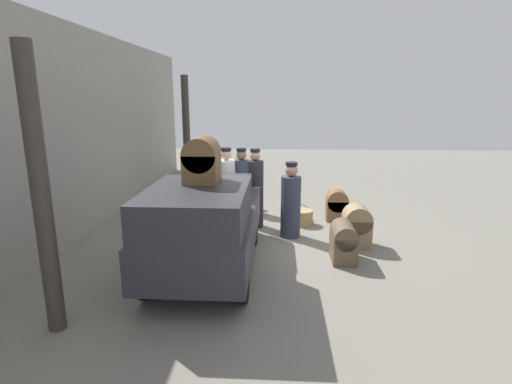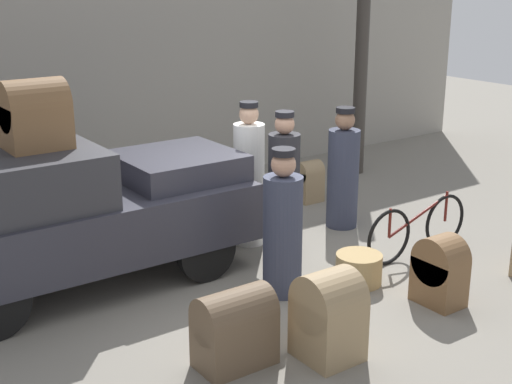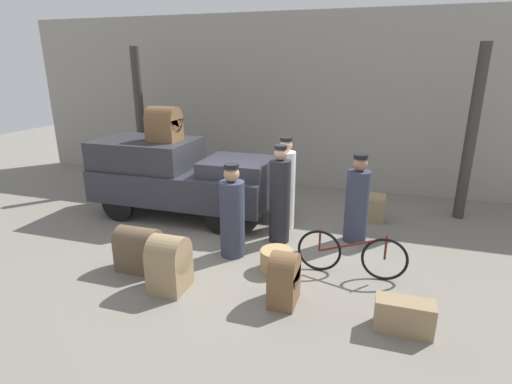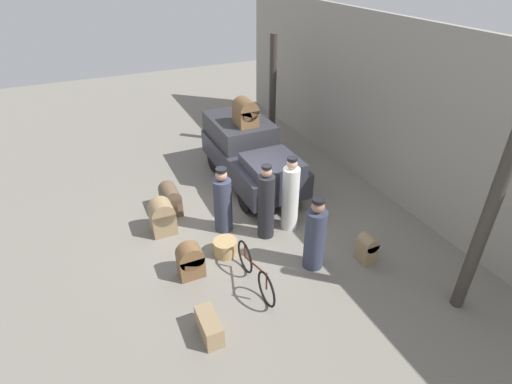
% 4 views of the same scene
% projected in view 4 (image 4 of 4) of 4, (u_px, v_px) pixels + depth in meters
% --- Properties ---
extents(ground_plane, '(30.00, 30.00, 0.00)m').
position_uv_depth(ground_plane, '(245.00, 222.00, 9.90)').
color(ground_plane, gray).
extents(station_building_facade, '(16.00, 0.15, 4.50)m').
position_uv_depth(station_building_facade, '(390.00, 112.00, 10.17)').
color(station_building_facade, gray).
rests_on(station_building_facade, ground).
extents(canopy_pillar_left, '(0.23, 0.23, 3.65)m').
position_uv_depth(canopy_pillar_left, '(273.00, 93.00, 12.80)').
color(canopy_pillar_left, '#38332D').
rests_on(canopy_pillar_left, ground).
extents(canopy_pillar_right, '(0.23, 0.23, 3.65)m').
position_uv_depth(canopy_pillar_right, '(485.00, 227.00, 6.69)').
color(canopy_pillar_right, '#38332D').
rests_on(canopy_pillar_right, ground).
extents(truck, '(3.88, 1.65, 1.66)m').
position_uv_depth(truck, '(249.00, 152.00, 11.17)').
color(truck, black).
rests_on(truck, ground).
extents(bicycle, '(1.72, 0.04, 0.75)m').
position_uv_depth(bicycle, '(255.00, 272.00, 7.87)').
color(bicycle, black).
rests_on(bicycle, ground).
extents(wicker_basket, '(0.53, 0.53, 0.35)m').
position_uv_depth(wicker_basket, '(225.00, 247.00, 8.81)').
color(wicker_basket, tan).
rests_on(wicker_basket, ground).
extents(porter_lifting_near_truck, '(0.43, 0.43, 1.69)m').
position_uv_depth(porter_lifting_near_truck, '(315.00, 237.00, 8.18)').
color(porter_lifting_near_truck, '#33384C').
rests_on(porter_lifting_near_truck, ground).
extents(porter_carrying_trunk, '(0.39, 0.39, 1.85)m').
position_uv_depth(porter_carrying_trunk, '(266.00, 205.00, 9.04)').
color(porter_carrying_trunk, '#232328').
rests_on(porter_carrying_trunk, ground).
extents(porter_standing_middle, '(0.40, 0.40, 1.88)m').
position_uv_depth(porter_standing_middle, '(290.00, 196.00, 9.31)').
color(porter_standing_middle, white).
rests_on(porter_standing_middle, ground).
extents(porter_with_bicycle, '(0.43, 0.43, 1.66)m').
position_uv_depth(porter_with_bicycle, '(223.00, 203.00, 9.29)').
color(porter_with_bicycle, '#33384C').
rests_on(porter_with_bicycle, ground).
extents(suitcase_tan_flat, '(0.72, 0.31, 0.43)m').
position_uv_depth(suitcase_tan_flat, '(209.00, 326.00, 6.92)').
color(suitcase_tan_flat, '#937A56').
rests_on(suitcase_tan_flat, ground).
extents(suitcase_black_upright, '(0.70, 0.44, 0.74)m').
position_uv_depth(suitcase_black_upright, '(170.00, 199.00, 10.13)').
color(suitcase_black_upright, brown).
rests_on(suitcase_black_upright, ground).
extents(suitcase_small_leather, '(0.37, 0.52, 0.77)m').
position_uv_depth(suitcase_small_leather, '(190.00, 261.00, 8.12)').
color(suitcase_small_leather, brown).
rests_on(suitcase_small_leather, ground).
extents(trunk_umber_medium, '(0.51, 0.55, 0.86)m').
position_uv_depth(trunk_umber_medium, '(162.00, 217.00, 9.36)').
color(trunk_umber_medium, '#937A56').
rests_on(trunk_umber_medium, ground).
extents(trunk_large_brown, '(0.38, 0.33, 0.65)m').
position_uv_depth(trunk_large_brown, '(367.00, 247.00, 8.55)').
color(trunk_large_brown, '#937A56').
rests_on(trunk_large_brown, ground).
extents(trunk_on_truck_roof, '(0.64, 0.54, 0.73)m').
position_uv_depth(trunk_on_truck_roof, '(245.00, 112.00, 10.79)').
color(trunk_on_truck_roof, brown).
rests_on(trunk_on_truck_roof, truck).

